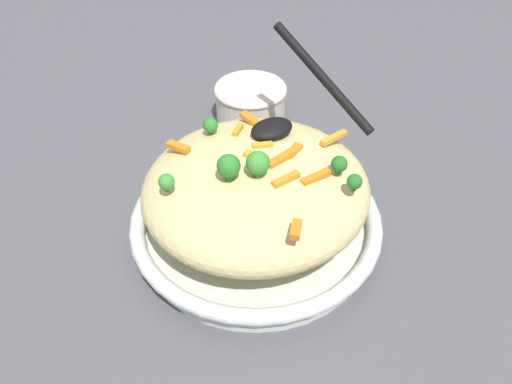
% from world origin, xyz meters
% --- Properties ---
extents(ground_plane, '(2.40, 2.40, 0.00)m').
position_xyz_m(ground_plane, '(0.00, 0.00, 0.00)').
color(ground_plane, '#4C4C51').
extents(serving_bowl, '(0.32, 0.32, 0.04)m').
position_xyz_m(serving_bowl, '(0.00, 0.00, 0.02)').
color(serving_bowl, silver).
rests_on(serving_bowl, ground_plane).
extents(pasta_mound, '(0.28, 0.27, 0.09)m').
position_xyz_m(pasta_mound, '(0.00, 0.00, 0.09)').
color(pasta_mound, '#D1BA7A').
rests_on(pasta_mound, serving_bowl).
extents(carrot_piece_0, '(0.03, 0.02, 0.01)m').
position_xyz_m(carrot_piece_0, '(-0.02, -0.01, 0.13)').
color(carrot_piece_0, orange).
rests_on(carrot_piece_0, pasta_mound).
extents(carrot_piece_1, '(0.02, 0.03, 0.01)m').
position_xyz_m(carrot_piece_1, '(-0.00, 0.00, 0.13)').
color(carrot_piece_1, orange).
rests_on(carrot_piece_1, pasta_mound).
extents(carrot_piece_2, '(0.02, 0.03, 0.01)m').
position_xyz_m(carrot_piece_2, '(0.06, -0.08, 0.13)').
color(carrot_piece_2, orange).
rests_on(carrot_piece_2, pasta_mound).
extents(carrot_piece_3, '(0.04, 0.01, 0.01)m').
position_xyz_m(carrot_piece_3, '(-0.02, 0.02, 0.13)').
color(carrot_piece_3, orange).
rests_on(carrot_piece_3, pasta_mound).
extents(carrot_piece_4, '(0.04, 0.01, 0.01)m').
position_xyz_m(carrot_piece_4, '(-0.01, 0.05, 0.13)').
color(carrot_piece_4, orange).
rests_on(carrot_piece_4, pasta_mound).
extents(carrot_piece_5, '(0.02, 0.02, 0.01)m').
position_xyz_m(carrot_piece_5, '(0.03, 0.11, 0.13)').
color(carrot_piece_5, orange).
rests_on(carrot_piece_5, pasta_mound).
extents(carrot_piece_6, '(0.03, 0.02, 0.01)m').
position_xyz_m(carrot_piece_6, '(-0.05, 0.01, 0.13)').
color(carrot_piece_6, orange).
rests_on(carrot_piece_6, pasta_mound).
extents(carrot_piece_7, '(0.04, 0.01, 0.01)m').
position_xyz_m(carrot_piece_7, '(-0.11, 0.01, 0.13)').
color(carrot_piece_7, orange).
rests_on(carrot_piece_7, pasta_mound).
extents(carrot_piece_8, '(0.04, 0.01, 0.01)m').
position_xyz_m(carrot_piece_8, '(-0.04, 0.06, 0.13)').
color(carrot_piece_8, orange).
rests_on(carrot_piece_8, pasta_mound).
extents(carrot_piece_9, '(0.02, 0.02, 0.01)m').
position_xyz_m(carrot_piece_9, '(-0.01, -0.06, 0.13)').
color(carrot_piece_9, orange).
rests_on(carrot_piece_9, pasta_mound).
extents(carrot_piece_10, '(0.01, 0.03, 0.01)m').
position_xyz_m(carrot_piece_10, '(-0.04, -0.08, 0.13)').
color(carrot_piece_10, orange).
rests_on(carrot_piece_10, pasta_mound).
extents(broccoli_floret_0, '(0.02, 0.02, 0.02)m').
position_xyz_m(broccoli_floret_0, '(0.11, -0.02, 0.14)').
color(broccoli_floret_0, '#377928').
rests_on(broccoli_floret_0, pasta_mound).
extents(broccoli_floret_1, '(0.03, 0.03, 0.03)m').
position_xyz_m(broccoli_floret_1, '(0.05, 0.01, 0.15)').
color(broccoli_floret_1, '#296820').
rests_on(broccoli_floret_1, pasta_mound).
extents(broccoli_floret_2, '(0.02, 0.02, 0.02)m').
position_xyz_m(broccoli_floret_2, '(0.01, -0.08, 0.14)').
color(broccoli_floret_2, '#296820').
rests_on(broccoli_floret_2, pasta_mound).
extents(broccoli_floret_3, '(0.02, 0.02, 0.02)m').
position_xyz_m(broccoli_floret_3, '(-0.07, 0.07, 0.14)').
color(broccoli_floret_3, '#205B1C').
rests_on(broccoli_floret_3, pasta_mound).
extents(broccoli_floret_4, '(0.03, 0.03, 0.03)m').
position_xyz_m(broccoli_floret_4, '(0.02, 0.03, 0.15)').
color(broccoli_floret_4, '#377928').
rests_on(broccoli_floret_4, pasta_mound).
extents(broccoli_floret_5, '(0.02, 0.02, 0.02)m').
position_xyz_m(broccoli_floret_5, '(-0.06, 0.10, 0.14)').
color(broccoli_floret_5, '#205B1C').
rests_on(broccoli_floret_5, pasta_mound).
extents(serving_spoon, '(0.13, 0.18, 0.09)m').
position_xyz_m(serving_spoon, '(-0.08, -0.04, 0.15)').
color(serving_spoon, black).
rests_on(serving_spoon, pasta_mound).
extents(companion_bowl, '(0.12, 0.12, 0.06)m').
position_xyz_m(companion_bowl, '(-0.15, -0.24, 0.04)').
color(companion_bowl, beige).
rests_on(companion_bowl, ground_plane).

